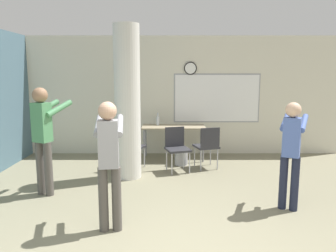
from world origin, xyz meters
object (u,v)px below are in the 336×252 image
object	(u,v)px
chair_table_front	(177,146)
person_playing_side	(292,147)
folding_table	(174,129)
chair_table_right	(208,144)
person_watching_back	(44,132)
person_playing_front	(109,156)
bottle_on_table	(158,120)
chair_table_left	(131,145)

from	to	relation	value
chair_table_front	person_playing_side	size ratio (longest dim) A/B	0.56
folding_table	chair_table_right	distance (m)	1.06
person_playing_side	person_watching_back	size ratio (longest dim) A/B	0.90
person_watching_back	person_playing_front	xyz separation A→B (m)	(1.25, -1.23, -0.07)
folding_table	chair_table_front	world-z (taller)	chair_table_front
folding_table	chair_table_front	xyz separation A→B (m)	(0.05, -0.93, -0.19)
chair_table_front	person_watching_back	xyz separation A→B (m)	(-2.14, -1.28, 0.50)
bottle_on_table	person_playing_side	xyz separation A→B (m)	(1.96, -2.94, 0.04)
chair_table_left	chair_table_right	bearing A→B (deg)	1.65
folding_table	person_playing_side	size ratio (longest dim) A/B	0.92
folding_table	person_playing_front	bearing A→B (deg)	-103.76
person_playing_side	chair_table_left	bearing A→B (deg)	141.70
bottle_on_table	chair_table_left	size ratio (longest dim) A/B	0.33
bottle_on_table	chair_table_front	xyz separation A→B (m)	(0.41, -1.07, -0.36)
person_watching_back	bottle_on_table	bearing A→B (deg)	53.69
folding_table	person_watching_back	distance (m)	3.06
folding_table	bottle_on_table	world-z (taller)	bottle_on_table
chair_table_right	person_playing_front	distance (m)	3.08
chair_table_right	person_playing_front	bearing A→B (deg)	-119.84
folding_table	person_watching_back	size ratio (longest dim) A/B	0.82
folding_table	chair_table_front	size ratio (longest dim) A/B	1.63
chair_table_left	person_watching_back	bearing A→B (deg)	-131.37
bottle_on_table	person_watching_back	xyz separation A→B (m)	(-1.73, -2.35, 0.14)
chair_table_front	person_playing_side	bearing A→B (deg)	-50.25
folding_table	chair_table_right	xyz separation A→B (m)	(0.67, -0.80, -0.19)
person_playing_side	person_playing_front	bearing A→B (deg)	-165.40
chair_table_right	folding_table	bearing A→B (deg)	130.30
bottle_on_table	chair_table_right	distance (m)	1.44
bottle_on_table	chair_table_front	bearing A→B (deg)	-69.15
person_playing_side	person_watching_back	world-z (taller)	person_watching_back
person_watching_back	person_playing_front	distance (m)	1.75
folding_table	person_watching_back	bearing A→B (deg)	-133.35
chair_table_right	person_watching_back	world-z (taller)	person_watching_back
chair_table_left	person_watching_back	xyz separation A→B (m)	(-1.21, -1.37, 0.50)
chair_table_left	person_playing_side	world-z (taller)	person_playing_side
person_playing_front	chair_table_front	bearing A→B (deg)	70.42
folding_table	person_playing_side	world-z (taller)	person_playing_side
chair_table_front	folding_table	bearing A→B (deg)	93.05
person_playing_front	chair_table_right	bearing A→B (deg)	60.16
bottle_on_table	person_playing_side	world-z (taller)	person_playing_side
folding_table	chair_table_right	world-z (taller)	chair_table_right
chair_table_front	person_playing_side	distance (m)	2.46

